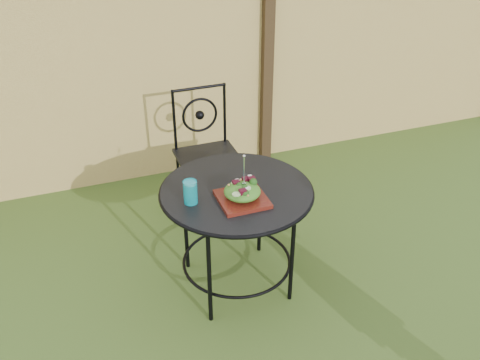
{
  "coord_description": "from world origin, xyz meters",
  "views": [
    {
      "loc": [
        -0.43,
        -1.9,
        2.41
      ],
      "look_at": [
        0.51,
        0.66,
        0.75
      ],
      "focal_mm": 40.0,
      "sensor_mm": 36.0,
      "label": 1
    }
  ],
  "objects": [
    {
      "name": "drinking_glass",
      "position": [
        0.18,
        0.57,
        0.79
      ],
      "size": [
        0.08,
        0.08,
        0.14
      ],
      "primitive_type": "cylinder",
      "color": "#0D8F9B",
      "rests_on": "patio_table"
    },
    {
      "name": "fence",
      "position": [
        -0.0,
        2.19,
        0.95
      ],
      "size": [
        8.0,
        0.12,
        1.9
      ],
      "color": "#EFD276",
      "rests_on": "ground"
    },
    {
      "name": "salad",
      "position": [
        0.46,
        0.48,
        0.79
      ],
      "size": [
        0.21,
        0.21,
        0.08
      ],
      "primitive_type": "ellipsoid",
      "color": "#235614",
      "rests_on": "salad_plate"
    },
    {
      "name": "salad_plate",
      "position": [
        0.46,
        0.48,
        0.74
      ],
      "size": [
        0.27,
        0.27,
        0.02
      ],
      "primitive_type": "cube",
      "color": "#43090D",
      "rests_on": "patio_table"
    },
    {
      "name": "patio_chair",
      "position": [
        0.57,
        1.56,
        0.5
      ],
      "size": [
        0.46,
        0.46,
        0.95
      ],
      "color": "black",
      "rests_on": "ground"
    },
    {
      "name": "patio_table",
      "position": [
        0.47,
        0.61,
        0.59
      ],
      "size": [
        0.92,
        0.92,
        0.72
      ],
      "color": "black",
      "rests_on": "ground"
    },
    {
      "name": "fork",
      "position": [
        0.47,
        0.48,
        0.92
      ],
      "size": [
        0.01,
        0.01,
        0.18
      ],
      "primitive_type": "cylinder",
      "color": "silver",
      "rests_on": "salad"
    }
  ]
}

